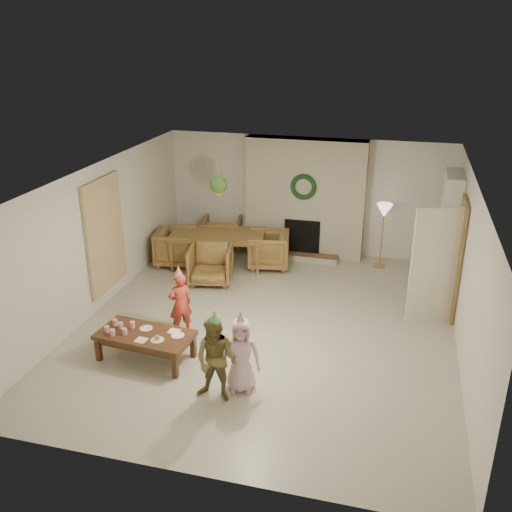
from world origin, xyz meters
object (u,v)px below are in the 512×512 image
(child_plaid, at_px, (216,360))
(coffee_table_top, at_px, (145,335))
(child_red, at_px, (180,304))
(dining_table, at_px, (217,250))
(dining_chair_near, at_px, (211,264))
(dining_chair_far, at_px, (223,234))
(child_pink, at_px, (241,355))
(dining_chair_right, at_px, (268,250))
(dining_chair_left, at_px, (176,247))

(child_plaid, bearing_deg, coffee_table_top, 158.45)
(child_red, height_order, child_plaid, child_plaid)
(dining_table, bearing_deg, dining_chair_near, -90.00)
(dining_chair_near, relative_size, dining_chair_far, 1.00)
(dining_chair_near, xyz_separation_m, child_pink, (1.53, -3.19, 0.16))
(dining_chair_right, bearing_deg, child_pink, -1.57)
(dining_table, bearing_deg, dining_chair_far, 90.00)
(dining_chair_left, xyz_separation_m, child_plaid, (2.25, -4.15, 0.22))
(dining_chair_left, bearing_deg, coffee_table_top, -175.33)
(dining_chair_near, height_order, coffee_table_top, dining_chair_near)
(dining_chair_near, distance_m, dining_chair_left, 1.19)
(dining_chair_far, height_order, dining_chair_left, same)
(dining_chair_far, distance_m, dining_chair_left, 1.19)
(dining_chair_left, distance_m, coffee_table_top, 3.62)
(dining_chair_far, xyz_separation_m, dining_chair_left, (-0.68, -0.98, 0.00))
(child_pink, bearing_deg, dining_table, 101.21)
(dining_chair_left, bearing_deg, child_pink, -157.28)
(child_plaid, bearing_deg, dining_chair_left, 123.10)
(dining_chair_near, relative_size, child_plaid, 0.69)
(dining_chair_far, relative_size, child_plaid, 0.69)
(dining_chair_near, height_order, dining_chair_right, same)
(dining_table, height_order, dining_chair_right, dining_chair_right)
(dining_table, xyz_separation_m, dining_chair_left, (-0.83, -0.15, 0.04))
(dining_chair_near, relative_size, dining_chair_right, 1.00)
(dining_table, relative_size, dining_chair_right, 2.34)
(dining_chair_far, xyz_separation_m, child_pink, (1.83, -4.85, 0.16))
(dining_chair_near, relative_size, child_pink, 0.77)
(coffee_table_top, relative_size, child_red, 1.33)
(dining_chair_far, relative_size, child_red, 0.78)
(dining_chair_right, distance_m, coffee_table_top, 3.95)
(coffee_table_top, xyz_separation_m, child_plaid, (1.32, -0.65, 0.19))
(dining_chair_far, bearing_deg, dining_chair_left, 45.00)
(dining_table, xyz_separation_m, child_plaid, (1.42, -4.30, 0.25))
(dining_chair_far, height_order, dining_chair_right, same)
(coffee_table_top, height_order, child_red, child_red)
(dining_table, xyz_separation_m, child_pink, (1.68, -4.02, 0.20))
(dining_chair_right, height_order, child_red, child_red)
(dining_table, relative_size, coffee_table_top, 1.37)
(dining_table, xyz_separation_m, dining_chair_right, (1.04, 0.19, 0.04))
(dining_chair_right, height_order, child_pink, child_pink)
(child_red, bearing_deg, dining_chair_far, -124.56)
(child_red, bearing_deg, dining_chair_left, -108.55)
(dining_chair_right, xyz_separation_m, child_pink, (0.64, -4.21, 0.16))
(dining_chair_left, xyz_separation_m, child_pink, (2.51, -3.87, 0.16))
(dining_table, xyz_separation_m, coffee_table_top, (0.10, -3.65, 0.06))
(dining_chair_far, relative_size, child_pink, 0.77)
(dining_table, bearing_deg, dining_chair_left, -180.00)
(dining_chair_left, height_order, child_pink, child_pink)
(coffee_table_top, bearing_deg, child_red, 80.24)
(child_red, bearing_deg, child_pink, 96.26)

